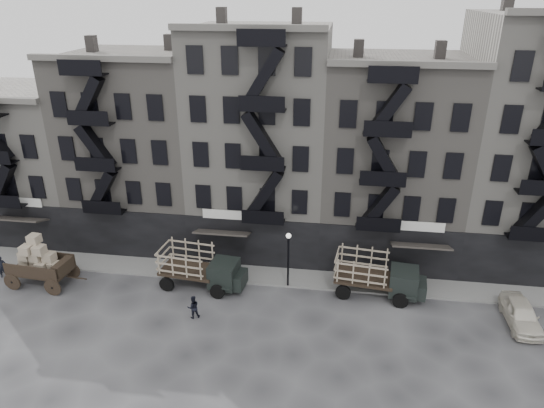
# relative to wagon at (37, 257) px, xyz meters

# --- Properties ---
(ground) EXTENTS (140.00, 140.00, 0.00)m
(ground) POSITION_rel_wagon_xyz_m (14.52, -0.54, -2.15)
(ground) COLOR #38383A
(ground) RESTS_ON ground
(sidewalk) EXTENTS (55.00, 2.50, 0.15)m
(sidewalk) POSITION_rel_wagon_xyz_m (14.52, 3.21, -2.07)
(sidewalk) COLOR slate
(sidewalk) RESTS_ON ground
(building_west) EXTENTS (10.00, 11.35, 13.20)m
(building_west) POSITION_rel_wagon_xyz_m (-5.48, 9.28, 3.86)
(building_west) COLOR gray
(building_west) RESTS_ON ground
(building_midwest) EXTENTS (10.00, 11.35, 16.20)m
(building_midwest) POSITION_rel_wagon_xyz_m (4.52, 9.28, 5.36)
(building_midwest) COLOR slate
(building_midwest) RESTS_ON ground
(building_center) EXTENTS (10.00, 11.35, 18.20)m
(building_center) POSITION_rel_wagon_xyz_m (14.52, 9.28, 6.36)
(building_center) COLOR gray
(building_center) RESTS_ON ground
(building_mideast) EXTENTS (10.00, 11.35, 16.20)m
(building_mideast) POSITION_rel_wagon_xyz_m (24.52, 9.28, 5.36)
(building_mideast) COLOR slate
(building_mideast) RESTS_ON ground
(building_east) EXTENTS (10.00, 11.35, 19.20)m
(building_east) POSITION_rel_wagon_xyz_m (34.52, 9.28, 6.86)
(building_east) COLOR gray
(building_east) RESTS_ON ground
(lamp_post) EXTENTS (0.36, 0.36, 4.28)m
(lamp_post) POSITION_rel_wagon_xyz_m (17.52, 2.06, 0.64)
(lamp_post) COLOR black
(lamp_post) RESTS_ON ground
(wagon) EXTENTS (4.62, 2.73, 3.76)m
(wagon) POSITION_rel_wagon_xyz_m (0.00, 0.00, 0.00)
(wagon) COLOR black
(wagon) RESTS_ON ground
(stake_truck_west) EXTENTS (6.21, 3.03, 3.02)m
(stake_truck_west) POSITION_rel_wagon_xyz_m (11.40, 1.32, -0.42)
(stake_truck_west) COLOR black
(stake_truck_west) RESTS_ON ground
(stake_truck_east) EXTENTS (6.27, 3.09, 3.04)m
(stake_truck_east) POSITION_rel_wagon_xyz_m (23.63, 2.04, -0.41)
(stake_truck_east) COLOR black
(stake_truck_east) RESTS_ON ground
(car_east) EXTENTS (1.78, 4.38, 1.49)m
(car_east) POSITION_rel_wagon_xyz_m (32.46, 0.01, -1.40)
(car_east) COLOR silver
(car_east) RESTS_ON ground
(pedestrian_west) EXTENTS (0.73, 0.65, 1.68)m
(pedestrian_west) POSITION_rel_wagon_xyz_m (-3.30, 0.42, -1.31)
(pedestrian_west) COLOR black
(pedestrian_west) RESTS_ON ground
(pedestrian_mid) EXTENTS (0.96, 0.88, 1.59)m
(pedestrian_mid) POSITION_rel_wagon_xyz_m (11.92, -2.27, -1.35)
(pedestrian_mid) COLOR black
(pedestrian_mid) RESTS_ON ground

